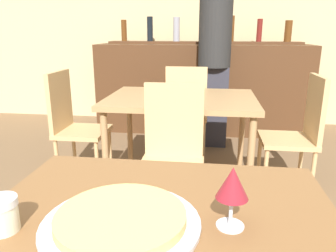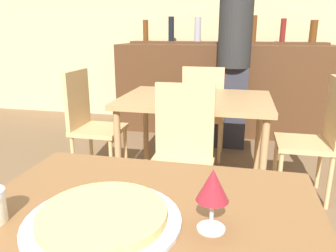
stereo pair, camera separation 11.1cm
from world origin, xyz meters
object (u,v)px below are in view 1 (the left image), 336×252
(chair_far_side_right, at_px, (300,129))
(cheese_shaker, at_px, (2,214))
(chair_far_side_front, at_px, (172,150))
(pizza_tray, at_px, (121,220))
(person_standing, at_px, (214,55))
(chair_far_side_back, at_px, (187,108))
(chair_far_side_left, at_px, (72,120))
(wine_glass, at_px, (232,185))

(chair_far_side_right, relative_size, cheese_shaker, 10.74)
(chair_far_side_front, distance_m, pizza_tray, 1.26)
(pizza_tray, height_order, cheese_shaker, cheese_shaker)
(person_standing, bearing_deg, chair_far_side_right, -57.30)
(chair_far_side_back, bearing_deg, cheese_shaker, 84.05)
(pizza_tray, bearing_deg, chair_far_side_back, 90.51)
(chair_far_side_left, relative_size, wine_glass, 5.84)
(chair_far_side_front, distance_m, person_standing, 1.70)
(person_standing, bearing_deg, wine_glass, -89.18)
(pizza_tray, height_order, wine_glass, wine_glass)
(chair_far_side_left, bearing_deg, cheese_shaker, -160.70)
(chair_far_side_back, distance_m, wine_glass, 2.41)
(chair_far_side_front, relative_size, wine_glass, 5.84)
(person_standing, bearing_deg, chair_far_side_front, -98.78)
(person_standing, bearing_deg, pizza_tray, -94.58)
(chair_far_side_back, distance_m, person_standing, 0.70)
(chair_far_side_back, xyz_separation_m, person_standing, (0.25, 0.45, 0.48))
(chair_far_side_front, bearing_deg, chair_far_side_right, 32.63)
(chair_far_side_back, height_order, chair_far_side_right, same)
(chair_far_side_left, bearing_deg, chair_far_side_back, -57.37)
(pizza_tray, distance_m, cheese_shaker, 0.28)
(chair_far_side_back, height_order, wine_glass, wine_glass)
(chair_far_side_right, height_order, wine_glass, wine_glass)
(pizza_tray, distance_m, person_standing, 2.87)
(chair_far_side_left, distance_m, person_standing, 1.63)
(chair_far_side_front, relative_size, person_standing, 0.51)
(chair_far_side_back, distance_m, chair_far_side_left, 1.08)
(chair_far_side_left, relative_size, chair_far_side_right, 1.00)
(chair_far_side_front, xyz_separation_m, chair_far_side_left, (-0.91, 0.58, 0.00))
(chair_far_side_front, distance_m, chair_far_side_back, 1.17)
(pizza_tray, relative_size, person_standing, 0.22)
(chair_far_side_right, distance_m, wine_glass, 1.92)
(pizza_tray, bearing_deg, wine_glass, 7.30)
(pizza_tray, bearing_deg, chair_far_side_front, 91.00)
(chair_far_side_right, height_order, person_standing, person_standing)
(chair_far_side_front, relative_size, chair_far_side_right, 1.00)
(chair_far_side_left, bearing_deg, wine_glass, -146.00)
(chair_far_side_back, bearing_deg, chair_far_side_front, 90.00)
(chair_far_side_right, bearing_deg, chair_far_side_back, -122.63)
(person_standing, relative_size, wine_glass, 11.51)
(chair_far_side_left, bearing_deg, person_standing, -48.38)
(person_standing, distance_m, wine_glass, 2.82)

